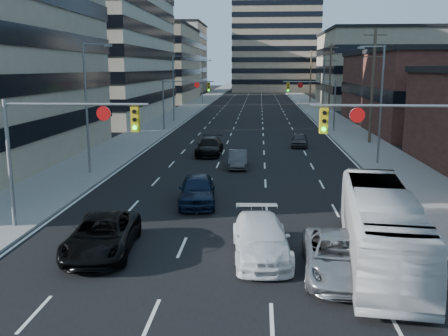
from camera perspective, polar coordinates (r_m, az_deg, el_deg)
ground at (r=15.50m, az=-1.48°, el=-17.03°), size 400.00×400.00×0.00m
road_surface at (r=143.76m, az=3.56°, el=8.45°), size 18.00×300.00×0.02m
sidewalk_left at (r=144.32m, az=-1.06°, el=8.50°), size 5.00×300.00×0.15m
sidewalk_right at (r=144.11m, az=8.18°, el=8.39°), size 5.00×300.00×0.15m
office_left_mid at (r=79.11m, az=-17.63°, el=15.69°), size 26.00×34.00×28.00m
office_left_far at (r=116.36m, az=-8.70°, el=11.58°), size 20.00×30.00×16.00m
storefront_right_mid at (r=67.54m, az=23.90°, el=8.00°), size 20.00×30.00×9.00m
office_right_far at (r=104.28m, az=17.48°, el=10.68°), size 22.00×28.00×14.00m
bg_block_left at (r=156.37m, az=-6.92°, el=12.29°), size 24.00×24.00×20.00m
bg_block_right at (r=146.81m, az=16.39°, el=10.42°), size 22.00×22.00×12.00m
signal_near_left at (r=23.49m, az=-18.02°, el=3.37°), size 6.59×0.33×6.00m
signal_near_right at (r=22.62m, az=19.71°, el=2.98°), size 6.59×0.33×6.00m
signal_far_left at (r=59.33m, az=-4.75°, el=8.39°), size 6.09×0.33×6.00m
signal_far_right at (r=58.98m, az=10.33°, el=8.23°), size 6.09×0.33×6.00m
utility_pole_block at (r=50.76m, az=16.62°, el=9.13°), size 2.20×0.28×11.00m
utility_pole_midblock at (r=80.32m, az=12.01°, el=10.02°), size 2.20×0.28×11.00m
utility_pole_distant at (r=110.11m, az=9.88°, el=10.41°), size 2.20×0.28×11.00m
streetlight_left_near at (r=35.62m, az=-15.23°, el=7.26°), size 2.03×0.22×9.00m
streetlight_left_mid at (r=69.59m, az=-5.69°, el=9.43°), size 2.03×0.22×9.00m
streetlight_left_far at (r=104.25m, az=-2.41°, el=10.12°), size 2.03×0.22×9.00m
streetlight_right_near at (r=39.67m, az=17.31°, el=7.53°), size 2.03×0.22×9.00m
streetlight_right_far at (r=74.15m, az=11.18°, el=9.40°), size 2.03×0.22×9.00m
black_pickup at (r=20.84m, az=-13.76°, el=-7.50°), size 2.91×5.56×1.49m
white_van at (r=19.94m, az=4.24°, el=-7.99°), size 2.55×5.45×1.54m
silver_suv at (r=18.65m, az=12.88°, el=-9.79°), size 2.67×5.36×1.46m
transit_bus at (r=20.00m, az=17.43°, el=-6.39°), size 3.62×10.61×2.90m
sedan_blue at (r=27.37m, az=-3.08°, el=-2.48°), size 2.40×4.98×1.64m
sedan_grey_center at (r=37.40m, az=1.59°, el=1.02°), size 1.49×3.93×1.28m
sedan_black_far at (r=42.78m, az=-1.65°, el=2.47°), size 2.15×5.13×1.48m
sedan_grey_right at (r=47.92m, az=8.65°, el=3.18°), size 1.86×3.84×1.27m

